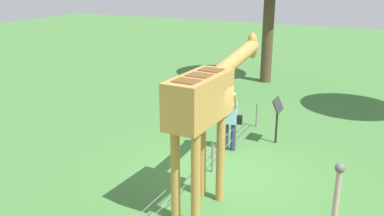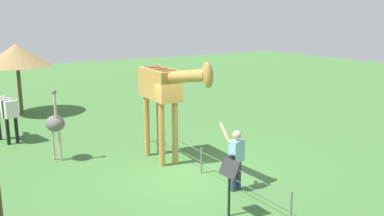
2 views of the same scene
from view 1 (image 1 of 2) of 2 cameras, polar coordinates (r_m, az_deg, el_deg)
The scene contains 5 objects.
ground_plane at distance 10.37m, azimuth 3.96°, elevation -8.89°, with size 60.00×60.00×0.00m, color #427538.
giraffe at distance 8.29m, azimuth 1.99°, elevation 0.89°, with size 3.80×0.77×3.33m.
visitor at distance 11.36m, azimuth 5.24°, elevation -1.48°, with size 0.59×0.57×1.75m.
info_sign at distance 12.01m, azimuth 11.51°, elevation -0.44°, with size 0.56×0.21×1.32m.
wire_fence at distance 10.27m, azimuth 2.77°, elevation -6.62°, with size 7.05×0.05×0.75m.
Camera 1 is at (-8.58, -3.41, 4.71)m, focal length 39.34 mm.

